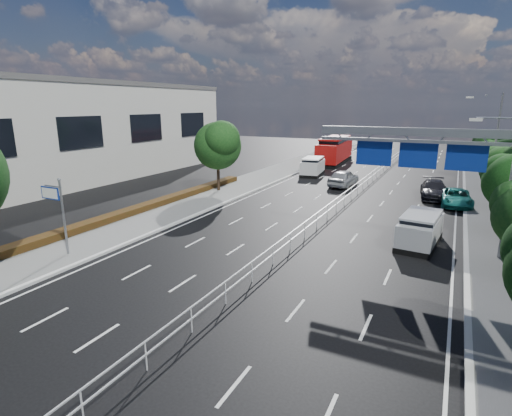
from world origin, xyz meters
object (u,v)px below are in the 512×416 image
at_px(near_car_dark, 363,146).
at_px(parked_car_dark, 434,189).
at_px(red_bus, 335,150).
at_px(silver_minivan, 420,229).
at_px(overhead_gantry, 433,151).
at_px(near_car_silver, 344,178).
at_px(parked_car_teal, 456,198).
at_px(white_minivan, 313,167).
at_px(toilet_sign, 56,203).

xyz_separation_m(near_car_dark, parked_car_dark, (14.20, -37.34, 0.06)).
bearing_deg(red_bus, silver_minivan, -69.95).
xyz_separation_m(red_bus, silver_minivan, (14.00, -31.27, -0.95)).
height_order(overhead_gantry, red_bus, overhead_gantry).
height_order(near_car_silver, parked_car_teal, near_car_silver).
height_order(red_bus, silver_minivan, red_bus).
bearing_deg(parked_car_dark, red_bus, 122.43).
relative_size(overhead_gantry, near_car_dark, 2.39).
height_order(white_minivan, near_car_dark, white_minivan).
height_order(overhead_gantry, white_minivan, overhead_gantry).
relative_size(near_car_silver, silver_minivan, 1.05).
distance_m(toilet_sign, silver_minivan, 20.51).
xyz_separation_m(red_bus, parked_car_dark, (14.00, -17.61, -1.13)).
relative_size(white_minivan, parked_car_dark, 0.95).
height_order(near_car_silver, silver_minivan, silver_minivan).
bearing_deg(silver_minivan, parked_car_teal, 86.37).
bearing_deg(toilet_sign, white_minivan, 82.56).
xyz_separation_m(toilet_sign, silver_minivan, (17.45, 10.58, -2.00)).
xyz_separation_m(toilet_sign, parked_car_teal, (19.25, 22.00, -2.26)).
bearing_deg(white_minivan, overhead_gantry, -63.38).
height_order(overhead_gantry, near_car_silver, overhead_gantry).
bearing_deg(red_bus, near_car_silver, -75.13).
relative_size(near_car_dark, silver_minivan, 0.90).
xyz_separation_m(toilet_sign, near_car_dark, (3.25, 61.59, -2.24)).
bearing_deg(overhead_gantry, silver_minivan, 114.29).
xyz_separation_m(near_car_dark, parked_car_teal, (16.00, -39.59, -0.02)).
bearing_deg(near_car_dark, white_minivan, 88.77).
xyz_separation_m(red_bus, near_car_silver, (5.47, -15.93, -1.05)).
distance_m(overhead_gantry, parked_car_teal, 13.02).
xyz_separation_m(silver_minivan, parked_car_teal, (1.80, 11.42, -0.26)).
bearing_deg(overhead_gantry, toilet_sign, -150.40).
bearing_deg(parked_car_teal, near_car_dark, 106.55).
bearing_deg(toilet_sign, near_car_dark, 86.98).
height_order(red_bus, parked_car_dark, red_bus).
distance_m(toilet_sign, near_car_silver, 27.50).
bearing_deg(white_minivan, near_car_dark, 84.45).
height_order(white_minivan, parked_car_dark, white_minivan).
relative_size(red_bus, parked_car_dark, 2.33).
distance_m(toilet_sign, white_minivan, 31.01).
distance_m(white_minivan, parked_car_dark, 14.92).
distance_m(silver_minivan, parked_car_teal, 11.56).
bearing_deg(overhead_gantry, parked_car_teal, 82.56).
distance_m(overhead_gantry, near_car_dark, 53.74).
bearing_deg(red_bus, near_car_dark, 86.52).
distance_m(white_minivan, near_car_dark, 30.91).
height_order(near_car_dark, silver_minivan, silver_minivan).
bearing_deg(parked_car_teal, near_car_silver, 153.75).
height_order(parked_car_teal, parked_car_dark, parked_car_dark).
bearing_deg(near_car_dark, silver_minivan, 102.94).
height_order(near_car_dark, parked_car_teal, near_car_dark).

